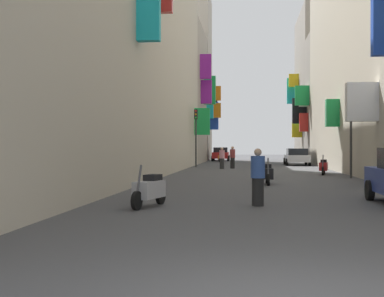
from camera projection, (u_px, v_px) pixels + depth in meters
name	position (u px, v px, depth m)	size (l,w,h in m)	color
ground_plane	(257.00, 171.00, 35.12)	(140.00, 140.00, 0.00)	#424244
building_left_mid_a	(173.00, 96.00, 52.69)	(7.16, 11.17, 13.23)	#9E9384
building_left_mid_c	(185.00, 79.00, 62.46)	(7.40, 6.63, 19.08)	#B2A899
building_right_mid_c	(340.00, 99.00, 49.96)	(7.35, 4.10, 12.03)	gray
building_right_far	(327.00, 87.00, 58.04)	(7.21, 12.17, 16.11)	gray
parked_car_red	(221.00, 154.00, 59.10)	(1.89, 4.37, 1.49)	#B21E1E
parked_car_silver	(297.00, 156.00, 45.35)	(2.03, 4.37, 1.43)	#B7B7BC
scooter_red	(323.00, 167.00, 30.11)	(0.64, 1.80, 1.13)	red
scooter_orange	(221.00, 158.00, 53.88)	(0.60, 1.78, 1.13)	orange
scooter_green	(259.00, 162.00, 38.17)	(0.48, 1.90, 1.13)	#287F3D
scooter_black	(268.00, 173.00, 22.37)	(0.45, 1.86, 1.13)	black
scooter_silver	(149.00, 190.00, 14.02)	(0.72, 1.91, 1.13)	#ADADB2
pedestrian_crossing	(222.00, 158.00, 37.90)	(0.54, 0.54, 1.54)	#2D2D2D
pedestrian_near_left	(233.00, 158.00, 38.58)	(0.54, 0.54, 1.60)	black
pedestrian_near_right	(258.00, 177.00, 14.32)	(0.41, 0.41, 1.54)	black
traffic_light_near_corner	(196.00, 128.00, 40.96)	(0.26, 0.34, 4.44)	#2D2D2D
traffic_light_far_corner	(351.00, 116.00, 26.88)	(0.26, 0.34, 4.61)	#2D2D2D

